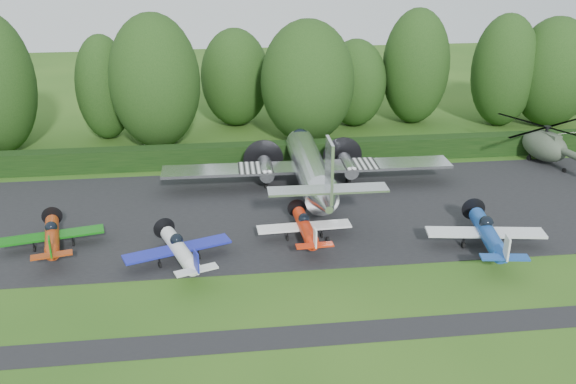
{
  "coord_description": "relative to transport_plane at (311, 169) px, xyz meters",
  "views": [
    {
      "loc": [
        -5.47,
        -34.68,
        20.83
      ],
      "look_at": [
        -0.25,
        8.21,
        2.5
      ],
      "focal_mm": 40.0,
      "sensor_mm": 36.0,
      "label": 1
    }
  ],
  "objects": [
    {
      "name": "tree_5",
      "position": [
        -5.12,
        20.19,
        3.08
      ],
      "size": [
        7.38,
        7.38,
        10.52
      ],
      "color": "black",
      "rests_on": "ground"
    },
    {
      "name": "light_plane_orange",
      "position": [
        -1.65,
        -8.43,
        -1.1
      ],
      "size": [
        6.66,
        7.0,
        2.56
      ],
      "rotation": [
        0.0,
        0.0,
        -0.05
      ],
      "color": "red",
      "rests_on": "ground"
    },
    {
      "name": "apron",
      "position": [
        -2.26,
        -3.58,
        -2.17
      ],
      "size": [
        70.0,
        18.0,
        0.01
      ],
      "primitive_type": "cube",
      "color": "black",
      "rests_on": "ground"
    },
    {
      "name": "tree_3",
      "position": [
        28.68,
        15.86,
        3.71
      ],
      "size": [
        8.48,
        8.48,
        11.77
      ],
      "color": "black",
      "rests_on": "ground"
    },
    {
      "name": "light_plane_red",
      "position": [
        -18.94,
        -7.76,
        -1.08
      ],
      "size": [
        6.82,
        7.17,
        2.62
      ],
      "rotation": [
        0.0,
        0.0,
        -0.21
      ],
      "color": "#9B330E",
      "rests_on": "ground"
    },
    {
      "name": "sign_board",
      "position": [
        25.88,
        6.9,
        -0.82
      ],
      "size": [
        3.56,
        0.13,
        2.0
      ],
      "rotation": [
        0.0,
        0.0,
        -0.18
      ],
      "color": "#3F3326",
      "rests_on": "ground"
    },
    {
      "name": "transport_plane",
      "position": [
        0.0,
        0.0,
        0.0
      ],
      "size": [
        24.28,
        18.62,
        7.78
      ],
      "rotation": [
        0.0,
        0.0,
        0.01
      ],
      "color": "silver",
      "rests_on": "ground"
    },
    {
      "name": "tree_4",
      "position": [
        1.75,
        13.67,
        3.95
      ],
      "size": [
        9.31,
        9.31,
        12.26
      ],
      "color": "black",
      "rests_on": "ground"
    },
    {
      "name": "taxiway_verge",
      "position": [
        -2.26,
        -19.58,
        -2.17
      ],
      "size": [
        70.0,
        2.0,
        0.0
      ],
      "primitive_type": "cube",
      "color": "black",
      "rests_on": "ground"
    },
    {
      "name": "tree_11",
      "position": [
        -12.67,
        14.33,
        2.94
      ],
      "size": [
        6.24,
        6.24,
        10.24
      ],
      "color": "black",
      "rests_on": "ground"
    },
    {
      "name": "light_plane_blue",
      "position": [
        10.42,
        -11.32,
        -0.88
      ],
      "size": [
        8.04,
        8.46,
        3.09
      ],
      "rotation": [
        0.0,
        0.0,
        0.14
      ],
      "color": "#194597",
      "rests_on": "ground"
    },
    {
      "name": "helicopter",
      "position": [
        22.64,
        4.64,
        -0.28
      ],
      "size": [
        10.9,
        12.76,
        3.51
      ],
      "rotation": [
        0.0,
        0.0,
        -0.22
      ],
      "color": "#3D4938",
      "rests_on": "ground"
    },
    {
      "name": "tree_6",
      "position": [
        7.71,
        18.47,
        2.53
      ],
      "size": [
        6.64,
        6.64,
        9.42
      ],
      "color": "black",
      "rests_on": "ground"
    },
    {
      "name": "tree_0",
      "position": [
        -13.11,
        13.77,
        4.37
      ],
      "size": [
        8.73,
        8.73,
        13.09
      ],
      "color": "black",
      "rests_on": "ground"
    },
    {
      "name": "hedgerow",
      "position": [
        -2.26,
        7.42,
        -2.17
      ],
      "size": [
        90.0,
        1.6,
        2.0
      ],
      "primitive_type": "cube",
      "color": "black",
      "rests_on": "ground"
    },
    {
      "name": "ground",
      "position": [
        -2.26,
        -13.58,
        -2.17
      ],
      "size": [
        160.0,
        160.0,
        0.0
      ],
      "primitive_type": "plane",
      "color": "#224B15",
      "rests_on": "ground"
    },
    {
      "name": "tree_8",
      "position": [
        -18.48,
        17.03,
        3.15
      ],
      "size": [
        5.59,
        5.59,
        10.67
      ],
      "color": "black",
      "rests_on": "ground"
    },
    {
      "name": "light_plane_white",
      "position": [
        -10.26,
        -10.85,
        -1.03
      ],
      "size": [
        7.11,
        7.47,
        2.73
      ],
      "rotation": [
        0.0,
        0.0,
        -0.34
      ],
      "color": "silver",
      "rests_on": "ground"
    },
    {
      "name": "tree_2",
      "position": [
        23.5,
        16.59,
        3.86
      ],
      "size": [
        6.97,
        6.97,
        12.08
      ],
      "color": "black",
      "rests_on": "ground"
    },
    {
      "name": "tree_10",
      "position": [
        14.4,
        18.75,
        4.06
      ],
      "size": [
        7.23,
        7.23,
        12.49
      ],
      "color": "black",
      "rests_on": "ground"
    }
  ]
}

